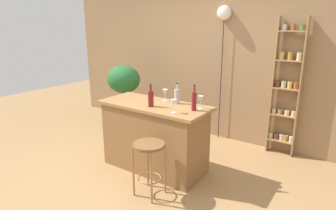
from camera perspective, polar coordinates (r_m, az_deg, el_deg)
The scene contains 14 objects.
ground at distance 3.97m, azimuth -5.29°, elevation -13.87°, with size 12.00×12.00×0.00m, color #A37A4C.
back_wall at distance 5.12m, azimuth 8.64°, elevation 9.33°, with size 6.40×0.10×2.80m, color #997551.
kitchen_counter at distance 3.98m, azimuth -2.67°, elevation -6.23°, with size 1.51×0.65×0.94m.
bar_stool at distance 3.37m, azimuth -3.76°, elevation -10.09°, with size 0.37×0.37×0.65m.
spice_shelf at distance 4.62m, azimuth 22.38°, elevation 2.95°, with size 0.40×0.13×2.07m.
plant_stool at distance 5.47m, azimuth -8.46°, elevation -3.16°, with size 0.33×0.33×0.40m, color #2D2823.
potted_plant at distance 5.28m, azimuth -8.78°, elevation 4.53°, with size 0.62×0.56×0.85m.
bottle_soda_blue at distance 3.51m, azimuth 5.18°, elevation 0.83°, with size 0.06×0.06×0.32m.
bottle_sauce_amber at distance 3.81m, azimuth 1.78°, elevation 1.84°, with size 0.07×0.07×0.28m.
bottle_spirits_clear at distance 3.68m, azimuth -3.43°, elevation 1.37°, with size 0.07×0.07×0.29m.
wine_glass_left at distance 3.60m, azimuth 6.48°, elevation 1.08°, with size 0.07×0.07×0.16m.
wine_glass_center at distance 3.94m, azimuth -0.60°, elevation 2.49°, with size 0.07×0.07×0.16m.
wine_glass_right at distance 3.40m, azimuth 1.11°, elevation 0.34°, with size 0.07×0.07×0.16m.
pendant_globe_light at distance 4.89m, azimuth 11.07°, elevation 17.19°, with size 0.23×0.23×2.25m.
Camera 1 is at (2.25, -2.62, 1.96)m, focal length 30.77 mm.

